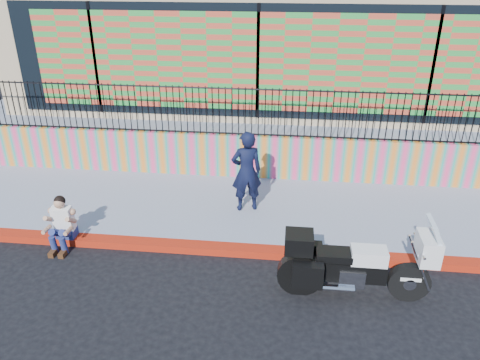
# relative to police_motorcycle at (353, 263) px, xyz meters

# --- Properties ---
(ground) EXTENTS (90.00, 90.00, 0.00)m
(ground) POSITION_rel_police_motorcycle_xyz_m (-2.02, 1.01, -0.65)
(ground) COLOR black
(ground) RESTS_ON ground
(red_curb) EXTENTS (16.00, 0.30, 0.15)m
(red_curb) POSITION_rel_police_motorcycle_xyz_m (-2.02, 1.01, -0.58)
(red_curb) COLOR #A4150B
(red_curb) RESTS_ON ground
(sidewalk) EXTENTS (16.00, 3.00, 0.15)m
(sidewalk) POSITION_rel_police_motorcycle_xyz_m (-2.02, 2.66, -0.58)
(sidewalk) COLOR gray
(sidewalk) RESTS_ON ground
(mural_wall) EXTENTS (16.00, 0.20, 1.10)m
(mural_wall) POSITION_rel_police_motorcycle_xyz_m (-2.02, 4.26, 0.05)
(mural_wall) COLOR #FF437E
(mural_wall) RESTS_ON sidewalk
(metal_fence) EXTENTS (15.80, 0.04, 1.20)m
(metal_fence) POSITION_rel_police_motorcycle_xyz_m (-2.02, 4.26, 1.20)
(metal_fence) COLOR black
(metal_fence) RESTS_ON mural_wall
(elevated_platform) EXTENTS (16.00, 10.00, 1.25)m
(elevated_platform) POSITION_rel_police_motorcycle_xyz_m (-2.02, 9.36, -0.03)
(elevated_platform) COLOR gray
(elevated_platform) RESTS_ON ground
(storefront_building) EXTENTS (14.00, 8.06, 4.00)m
(storefront_building) POSITION_rel_police_motorcycle_xyz_m (-2.02, 9.15, 2.60)
(storefront_building) COLOR #CAAD86
(storefront_building) RESTS_ON elevated_platform
(police_motorcycle) EXTENTS (2.50, 0.83, 1.56)m
(police_motorcycle) POSITION_rel_police_motorcycle_xyz_m (0.00, 0.00, 0.00)
(police_motorcycle) COLOR black
(police_motorcycle) RESTS_ON ground
(police_officer) EXTENTS (0.76, 0.61, 1.82)m
(police_officer) POSITION_rel_police_motorcycle_xyz_m (-2.03, 2.55, 0.41)
(police_officer) COLOR black
(police_officer) RESTS_ON sidewalk
(seated_man) EXTENTS (0.54, 0.71, 1.06)m
(seated_man) POSITION_rel_police_motorcycle_xyz_m (-5.50, 0.82, -0.20)
(seated_man) COLOR navy
(seated_man) RESTS_ON ground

